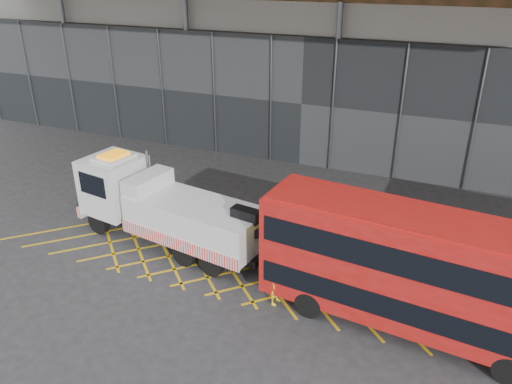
% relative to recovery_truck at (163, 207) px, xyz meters
% --- Properties ---
extents(ground_plane, '(120.00, 120.00, 0.00)m').
position_rel_recovery_truck_xyz_m(ground_plane, '(0.82, 0.48, -1.81)').
color(ground_plane, '#28282B').
extents(road_markings, '(19.96, 7.16, 0.01)m').
position_rel_recovery_truck_xyz_m(road_markings, '(2.42, 0.48, -1.81)').
color(road_markings, gold).
rests_on(road_markings, ground_plane).
extents(construction_building, '(55.00, 23.97, 18.00)m').
position_rel_recovery_truck_xyz_m(construction_building, '(2.75, 18.87, 7.17)').
color(construction_building, gray).
rests_on(construction_building, ground_plane).
extents(recovery_truck, '(11.31, 4.24, 3.92)m').
position_rel_recovery_truck_xyz_m(recovery_truck, '(0.00, 0.00, 0.00)').
color(recovery_truck, black).
rests_on(recovery_truck, ground_plane).
extents(bus_towed, '(11.41, 3.81, 4.56)m').
position_rel_recovery_truck_xyz_m(bus_towed, '(11.51, -1.92, 0.72)').
color(bus_towed, '#9E0F0C').
rests_on(bus_towed, ground_plane).
extents(worker, '(0.52, 0.72, 1.84)m').
position_rel_recovery_truck_xyz_m(worker, '(6.46, -2.39, -0.89)').
color(worker, yellow).
rests_on(worker, ground_plane).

